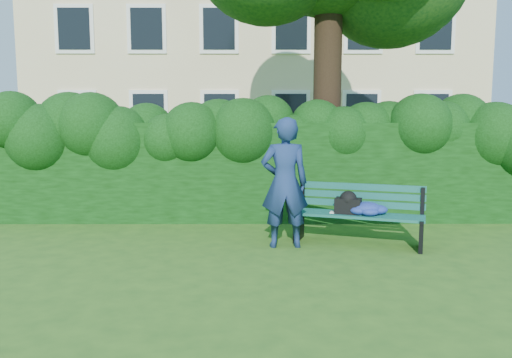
{
  "coord_description": "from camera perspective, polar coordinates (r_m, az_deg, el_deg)",
  "views": [
    {
      "loc": [
        -0.02,
        -7.05,
        1.9
      ],
      "look_at": [
        0.0,
        0.6,
        0.95
      ],
      "focal_mm": 35.0,
      "sensor_mm": 36.0,
      "label": 1
    }
  ],
  "objects": [
    {
      "name": "apartment_building",
      "position": [
        21.43,
        -0.11,
        18.14
      ],
      "size": [
        16.0,
        8.08,
        12.0
      ],
      "color": "#D3BC8D",
      "rests_on": "ground"
    },
    {
      "name": "park_bench",
      "position": [
        7.63,
        11.7,
        -3.66
      ],
      "size": [
        1.98,
        1.14,
        0.89
      ],
      "rotation": [
        0.0,
        0.0,
        -0.33
      ],
      "color": "#0D413E",
      "rests_on": "ground"
    },
    {
      "name": "ground",
      "position": [
        7.3,
        0.01,
        -8.01
      ],
      "size": [
        80.0,
        80.0,
        0.0
      ],
      "primitive_type": "plane",
      "color": "#2F5A1D",
      "rests_on": "ground"
    },
    {
      "name": "man_reading",
      "position": [
        7.26,
        3.29,
        -0.44
      ],
      "size": [
        0.73,
        0.51,
        1.9
      ],
      "primitive_type": "imported",
      "rotation": [
        0.0,
        0.0,
        3.22
      ],
      "color": "navy",
      "rests_on": "ground"
    },
    {
      "name": "hedge",
      "position": [
        9.3,
        -0.03,
        0.92
      ],
      "size": [
        10.0,
        1.0,
        1.8
      ],
      "color": "black",
      "rests_on": "ground"
    }
  ]
}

